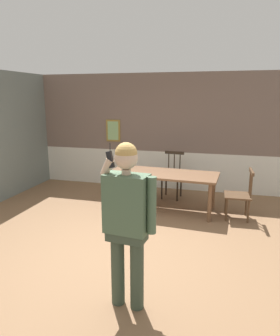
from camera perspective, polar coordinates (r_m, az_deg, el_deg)
name	(u,v)px	position (r m, az deg, el deg)	size (l,w,h in m)	color
ground_plane	(113,250)	(4.67, -4.88, -14.69)	(7.34, 7.34, 0.00)	#846042
room_back_partition	(161,134)	(7.41, 3.83, 6.19)	(6.12, 0.17, 2.69)	#756056
dining_table	(163,177)	(5.98, 4.21, -1.63)	(2.10, 0.97, 0.74)	brown
chair_near_window	(240,195)	(5.87, 17.74, -4.63)	(0.48, 0.48, 0.91)	#513823
chair_by_doorway	(172,176)	(6.79, 5.91, -1.43)	(0.46, 0.46, 1.00)	#2D2319
person_figure	(127,215)	(3.13, -2.33, -8.58)	(0.59, 0.28, 1.74)	#3A493A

